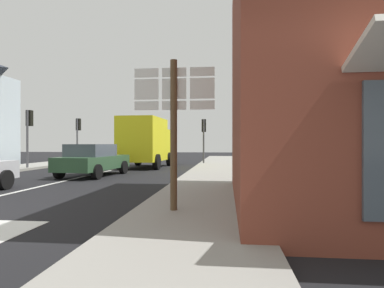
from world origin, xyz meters
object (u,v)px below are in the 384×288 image
(route_sign_post, at_px, (174,119))
(traffic_light_far_right, at_px, (204,131))
(traffic_light_far_left, at_px, (78,130))
(traffic_light_near_left, at_px, (29,126))
(sedan_far, at_px, (93,160))
(delivery_truck, at_px, (146,141))

(route_sign_post, relative_size, traffic_light_far_right, 0.99)
(traffic_light_far_left, relative_size, traffic_light_far_right, 1.06)
(traffic_light_near_left, bearing_deg, sedan_far, -30.98)
(sedan_far, relative_size, route_sign_post, 1.36)
(route_sign_post, xyz_separation_m, traffic_light_far_right, (-0.55, 16.36, 0.38))
(delivery_truck, xyz_separation_m, traffic_light_far_left, (-6.22, 3.84, 0.87))
(sedan_far, bearing_deg, traffic_light_near_left, 149.02)
(delivery_truck, xyz_separation_m, route_sign_post, (3.95, -13.18, 0.35))
(route_sign_post, distance_m, traffic_light_near_left, 14.89)
(delivery_truck, relative_size, traffic_light_near_left, 1.49)
(route_sign_post, relative_size, traffic_light_far_left, 0.94)
(route_sign_post, height_order, traffic_light_far_left, traffic_light_far_left)
(delivery_truck, distance_m, traffic_light_far_left, 7.36)
(route_sign_post, height_order, traffic_light_near_left, traffic_light_near_left)
(delivery_truck, height_order, route_sign_post, route_sign_post)
(sedan_far, distance_m, route_sign_post, 9.36)
(traffic_light_far_left, xyz_separation_m, traffic_light_far_right, (9.62, -0.66, -0.14))
(traffic_light_far_right, bearing_deg, traffic_light_far_left, 176.10)
(delivery_truck, distance_m, route_sign_post, 13.76)
(traffic_light_near_left, bearing_deg, delivery_truck, 20.41)
(delivery_truck, distance_m, traffic_light_near_left, 6.70)
(traffic_light_near_left, bearing_deg, traffic_light_far_left, 90.00)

